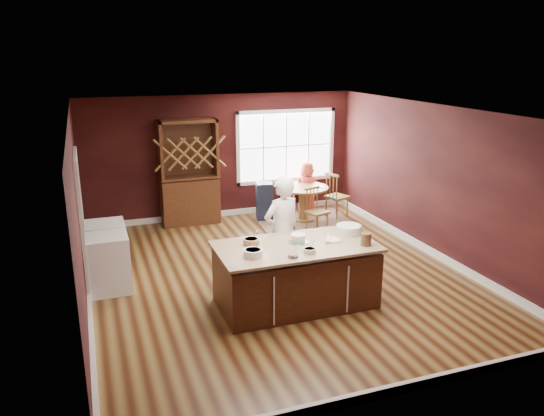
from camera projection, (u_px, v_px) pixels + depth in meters
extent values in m
plane|color=brown|center=(276.00, 274.00, 8.85)|extent=(7.00, 7.00, 0.00)
plane|color=white|center=(277.00, 111.00, 8.08)|extent=(7.00, 7.00, 0.00)
plane|color=black|center=(222.00, 157.00, 11.63)|extent=(6.00, 0.00, 6.00)
plane|color=black|center=(397.00, 282.00, 5.31)|extent=(6.00, 0.00, 6.00)
plane|color=black|center=(78.00, 215.00, 7.50)|extent=(0.00, 7.00, 7.00)
plane|color=black|center=(434.00, 181.00, 9.44)|extent=(0.00, 7.00, 7.00)
cube|color=#3F170F|center=(296.00, 278.00, 7.70)|extent=(2.21, 1.12, 0.83)
cube|color=beige|center=(296.00, 246.00, 7.56)|extent=(2.29, 1.20, 0.04)
cylinder|color=brown|center=(303.00, 219.00, 11.69)|extent=(0.51, 0.51, 0.04)
cylinder|color=brown|center=(303.00, 204.00, 11.60)|extent=(0.18, 0.18, 0.67)
cylinder|color=brown|center=(303.00, 188.00, 11.49)|extent=(1.09, 1.09, 0.04)
imported|color=silver|center=(282.00, 232.00, 8.21)|extent=(0.74, 0.58, 1.77)
cylinder|color=white|center=(253.00, 253.00, 7.12)|extent=(0.26, 0.26, 0.10)
cylinder|color=#A2864D|center=(251.00, 241.00, 7.57)|extent=(0.23, 0.23, 0.09)
cylinder|color=silver|center=(293.00, 255.00, 7.09)|extent=(0.15, 0.15, 0.05)
cylinder|color=beige|center=(310.00, 251.00, 7.25)|extent=(0.18, 0.18, 0.07)
cylinder|color=silver|center=(328.00, 239.00, 7.59)|extent=(0.08, 0.08, 0.15)
cylinder|color=beige|center=(333.00, 240.00, 7.74)|extent=(0.24, 0.24, 0.02)
cylinder|color=silver|center=(349.00, 229.00, 8.02)|extent=(0.38, 0.38, 0.13)
cylinder|color=brown|center=(366.00, 239.00, 7.52)|extent=(0.15, 0.15, 0.18)
cube|color=brown|center=(303.00, 219.00, 11.70)|extent=(2.12, 1.71, 0.01)
imported|color=#C74337|center=(306.00, 188.00, 12.00)|extent=(0.59, 0.39, 1.20)
cylinder|color=beige|center=(318.00, 187.00, 11.47)|extent=(0.19, 0.19, 0.01)
imported|color=white|center=(291.00, 184.00, 11.51)|extent=(0.13, 0.13, 0.09)
cube|color=#391E12|center=(189.00, 172.00, 11.19)|extent=(1.22, 0.51, 2.23)
cube|color=white|center=(109.00, 264.00, 8.12)|extent=(0.62, 0.60, 0.89)
cube|color=white|center=(107.00, 249.00, 8.70)|extent=(0.62, 0.60, 0.91)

